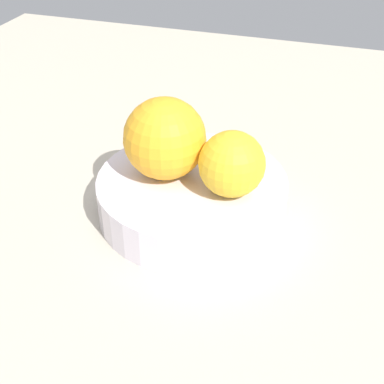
% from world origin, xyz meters
% --- Properties ---
extents(ground_plane, '(1.10, 1.10, 0.02)m').
position_xyz_m(ground_plane, '(0.00, 0.00, -0.01)').
color(ground_plane, '#BCB29E').
extents(fruit_bowl, '(0.19, 0.19, 0.04)m').
position_xyz_m(fruit_bowl, '(0.00, 0.00, 0.02)').
color(fruit_bowl, silver).
rests_on(fruit_bowl, ground_plane).
extents(orange_in_bowl_0, '(0.08, 0.08, 0.08)m').
position_xyz_m(orange_in_bowl_0, '(-0.03, -0.00, 0.08)').
color(orange_in_bowl_0, '#F9A823').
rests_on(orange_in_bowl_0, fruit_bowl).
extents(orange_in_bowl_1, '(0.06, 0.06, 0.06)m').
position_xyz_m(orange_in_bowl_1, '(0.04, -0.01, 0.07)').
color(orange_in_bowl_1, yellow).
rests_on(orange_in_bowl_1, fruit_bowl).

